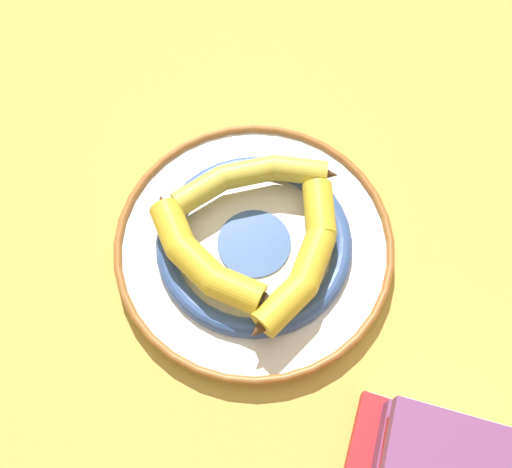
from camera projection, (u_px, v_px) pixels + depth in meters
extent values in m
plane|color=gold|center=(256.00, 249.00, 0.73)|extent=(2.80, 2.80, 0.00)
cylinder|color=white|center=(256.00, 244.00, 0.72)|extent=(0.33, 0.33, 0.02)
torus|color=#385699|center=(256.00, 239.00, 0.71)|extent=(0.23, 0.23, 0.02)
cylinder|color=#385699|center=(256.00, 240.00, 0.72)|extent=(0.09, 0.09, 0.00)
torus|color=#995B28|center=(256.00, 240.00, 0.71)|extent=(0.34, 0.34, 0.01)
cylinder|color=gold|center=(175.00, 227.00, 0.69)|extent=(0.06, 0.07, 0.04)
cylinder|color=gold|center=(200.00, 264.00, 0.67)|extent=(0.07, 0.07, 0.04)
cylinder|color=gold|center=(240.00, 290.00, 0.65)|extent=(0.07, 0.06, 0.04)
sphere|color=gold|center=(183.00, 247.00, 0.68)|extent=(0.04, 0.04, 0.04)
sphere|color=gold|center=(217.00, 281.00, 0.66)|extent=(0.04, 0.04, 0.04)
cone|color=#472D19|center=(167.00, 207.00, 0.70)|extent=(0.04, 0.04, 0.03)
sphere|color=black|center=(264.00, 300.00, 0.65)|extent=(0.02, 0.02, 0.02)
cylinder|color=gold|center=(285.00, 306.00, 0.65)|extent=(0.07, 0.07, 0.04)
cylinder|color=gold|center=(315.00, 260.00, 0.67)|extent=(0.06, 0.07, 0.04)
cylinder|color=gold|center=(322.00, 210.00, 0.70)|extent=(0.04, 0.07, 0.04)
sphere|color=gold|center=(305.00, 285.00, 0.66)|extent=(0.04, 0.04, 0.04)
sphere|color=gold|center=(324.00, 235.00, 0.68)|extent=(0.04, 0.04, 0.04)
cone|color=#472D19|center=(264.00, 326.00, 0.64)|extent=(0.04, 0.04, 0.03)
sphere|color=black|center=(319.00, 185.00, 0.71)|extent=(0.02, 0.02, 0.02)
cylinder|color=gold|center=(303.00, 171.00, 0.72)|extent=(0.07, 0.04, 0.03)
cylinder|color=gold|center=(251.00, 173.00, 0.72)|extent=(0.07, 0.04, 0.03)
cylinder|color=gold|center=(202.00, 191.00, 0.71)|extent=(0.07, 0.06, 0.03)
sphere|color=gold|center=(276.00, 167.00, 0.72)|extent=(0.03, 0.03, 0.03)
sphere|color=gold|center=(225.00, 178.00, 0.72)|extent=(0.03, 0.03, 0.03)
cone|color=#472D19|center=(329.00, 174.00, 0.72)|extent=(0.03, 0.03, 0.02)
sphere|color=black|center=(179.00, 205.00, 0.70)|extent=(0.02, 0.02, 0.02)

